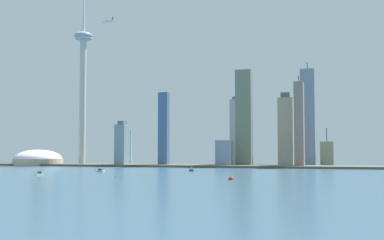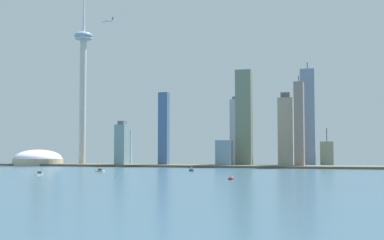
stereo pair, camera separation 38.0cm
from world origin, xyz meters
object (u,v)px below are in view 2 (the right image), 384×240
Objects in this scene: skyscraper_6 at (299,125)px; skyscraper_8 at (41,125)px; boat_0 at (100,171)px; stadium_dome at (38,160)px; skyscraper_7 at (128,148)px; airplane at (108,21)px; skyscraper_2 at (327,154)px; skyscraper_5 at (164,129)px; skyscraper_4 at (308,118)px; boat_2 at (231,178)px; skyscraper_3 at (244,118)px; skyscraper_9 at (236,132)px; skyscraper_10 at (122,145)px; skyscraper_0 at (286,131)px; skyscraper_11 at (224,154)px; boat_1 at (39,174)px; boat_3 at (191,170)px; skyscraper_1 at (60,135)px; observation_tower at (83,71)px; channel_buoy_0 at (95,169)px; channel_buoy_1 at (116,176)px.

skyscraper_8 is (-524.50, 62.51, 10.59)m from skyscraper_6.
skyscraper_8 is 416.83m from boat_0.
skyscraper_7 reaches higher than stadium_dome.
airplane reaches higher than boat_0.
skyscraper_5 reaches higher than skyscraper_2.
skyscraper_4 is at bearing -120.84° from boat_0.
boat_2 is (198.56, -361.25, -64.19)m from skyscraper_5.
skyscraper_3 is (-136.67, -51.15, 61.91)m from skyscraper_2.
skyscraper_9 is 1.57× the size of skyscraper_10.
skyscraper_0 reaches higher than skyscraper_7.
skyscraper_11 is (215.44, -92.51, -11.06)m from skyscraper_7.
skyscraper_0 is 496.01m from boat_1.
skyscraper_5 is at bearing -38.08° from skyscraper_7.
boat_1 is at bearing 113.09° from boat_3.
skyscraper_0 reaches higher than skyscraper_1.
skyscraper_1 is 11.23× the size of boat_3.
skyscraper_1 is (-457.16, -8.67, -3.94)m from skyscraper_0.
observation_tower is 161.93m from skyscraper_1.
observation_tower reaches higher than skyscraper_10.
skyscraper_3 is 1.33× the size of skyscraper_9.
skyscraper_9 is 311.18m from airplane.
boat_2 is at bearing -36.63° from channel_buoy_0.
skyscraper_0 is 93.26m from skyscraper_3.
skyscraper_0 is 15.58× the size of boat_1.
boat_0 reaches higher than channel_buoy_1.
skyscraper_6 is at bearing -67.25° from boat_3.
skyscraper_11 is at bearing -10.34° from skyscraper_8.
skyscraper_4 reaches higher than boat_3.
observation_tower is 201.78m from skyscraper_5.
skyscraper_1 reaches higher than channel_buoy_1.
skyscraper_11 is 4.04× the size of boat_3.
skyscraper_10 is at bearing -72.04° from skyscraper_7.
skyscraper_4 is 292.74m from boat_3.
skyscraper_5 is 78.57m from skyscraper_10.
channel_buoy_1 is (74.73, -356.94, -64.36)m from skyscraper_5.
skyscraper_10 is (-70.80, -20.29, -27.35)m from skyscraper_5.
skyscraper_2 is at bearing 14.89° from skyscraper_5.
observation_tower is 2.20× the size of skyscraper_3.
skyscraper_4 is 165.41m from skyscraper_11.
skyscraper_7 is (149.49, 3.30, -26.20)m from skyscraper_1.
boat_0 is (247.37, -311.26, -58.33)m from skyscraper_1.
skyscraper_4 is 397.74m from boat_0.
skyscraper_10 is 183.39m from skyscraper_11.
skyscraper_1 is 0.75× the size of skyscraper_3.
boat_2 reaches higher than channel_buoy_1.
boat_0 is (-209.79, -319.93, -62.27)m from skyscraper_0.
skyscraper_0 is 92.87m from skyscraper_6.
skyscraper_9 is 60.19× the size of channel_buoy_1.
channel_buoy_0 is (214.98, -263.17, -58.52)m from skyscraper_1.
airplane is at bearing -56.49° from boat_0.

